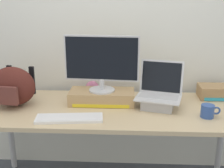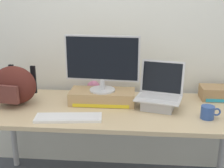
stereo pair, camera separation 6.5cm
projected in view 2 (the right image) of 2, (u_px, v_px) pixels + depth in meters
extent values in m
cube|color=silver|center=(117.00, 22.00, 2.42)|extent=(7.00, 0.10, 2.60)
cube|color=tan|center=(112.00, 109.00, 2.14)|extent=(1.96, 0.75, 0.03)
cylinder|color=#B2B2B7|center=(13.00, 131.00, 2.62)|extent=(0.05, 0.05, 0.70)
cylinder|color=#B2B2B7|center=(223.00, 139.00, 2.47)|extent=(0.05, 0.05, 0.70)
cube|color=tan|center=(102.00, 97.00, 2.22)|extent=(0.49, 0.23, 0.10)
cube|color=yellow|center=(101.00, 106.00, 2.12)|extent=(0.41, 0.00, 0.02)
cylinder|color=silver|center=(102.00, 90.00, 2.20)|extent=(0.19, 0.19, 0.01)
cylinder|color=silver|center=(102.00, 84.00, 2.19)|extent=(0.04, 0.04, 0.08)
cube|color=silver|center=(102.00, 58.00, 2.13)|extent=(0.55, 0.06, 0.33)
cube|color=black|center=(102.00, 59.00, 2.12)|extent=(0.53, 0.05, 0.31)
cube|color=#ADADB2|center=(158.00, 103.00, 2.11)|extent=(0.26, 0.25, 0.07)
cube|color=silver|center=(159.00, 98.00, 2.10)|extent=(0.37, 0.32, 0.01)
cube|color=#B7B7BC|center=(159.00, 96.00, 2.11)|extent=(0.30, 0.20, 0.00)
cube|color=silver|center=(162.00, 77.00, 2.15)|extent=(0.32, 0.13, 0.25)
cube|color=black|center=(162.00, 77.00, 2.15)|extent=(0.29, 0.12, 0.22)
cube|color=white|center=(68.00, 118.00, 1.93)|extent=(0.45, 0.18, 0.02)
cube|color=silver|center=(68.00, 116.00, 1.93)|extent=(0.42, 0.16, 0.00)
ellipsoid|color=#4C1E19|center=(14.00, 85.00, 2.17)|extent=(0.37, 0.27, 0.29)
cube|color=brown|center=(5.00, 94.00, 2.06)|extent=(0.20, 0.06, 0.13)
cube|color=black|center=(12.00, 78.00, 2.31)|extent=(0.04, 0.03, 0.22)
cube|color=black|center=(34.00, 80.00, 2.26)|extent=(0.04, 0.03, 0.22)
cylinder|color=#2D4C93|center=(207.00, 112.00, 1.94)|extent=(0.09, 0.09, 0.09)
torus|color=#2D4C93|center=(217.00, 112.00, 1.93)|extent=(0.06, 0.01, 0.06)
sphere|color=#CC7099|center=(93.00, 87.00, 2.42)|extent=(0.11, 0.11, 0.11)
sphere|color=black|center=(90.00, 87.00, 2.37)|extent=(0.02, 0.02, 0.02)
sphere|color=black|center=(95.00, 88.00, 2.37)|extent=(0.02, 0.02, 0.02)
cube|color=#9E7A51|center=(221.00, 93.00, 2.30)|extent=(0.32, 0.18, 0.10)
cube|color=#2899BC|center=(224.00, 101.00, 2.22)|extent=(0.27, 0.00, 0.02)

